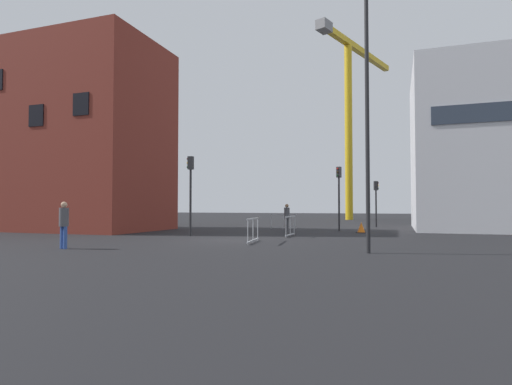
{
  "coord_description": "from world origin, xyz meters",
  "views": [
    {
      "loc": [
        7.41,
        -17.9,
        1.58
      ],
      "look_at": [
        0.0,
        3.66,
        2.35
      ],
      "focal_mm": 29.14,
      "sensor_mm": 36.0,
      "label": 1
    }
  ],
  "objects_px": {
    "pedestrian_walking": "(64,221)",
    "pedestrian_waiting": "(287,216)",
    "construction_crane": "(350,97)",
    "traffic_light_island": "(339,188)",
    "traffic_light_corner": "(376,196)",
    "streetlamp_tall": "(373,93)",
    "traffic_cone_on_verge": "(361,228)",
    "traffic_light_crosswalk": "(190,183)"
  },
  "relations": [
    {
      "from": "traffic_light_corner",
      "to": "traffic_light_crosswalk",
      "type": "xyz_separation_m",
      "value": [
        -8.96,
        -13.21,
        0.46
      ]
    },
    {
      "from": "traffic_light_crosswalk",
      "to": "pedestrian_waiting",
      "type": "distance_m",
      "value": 6.79
    },
    {
      "from": "construction_crane",
      "to": "traffic_cone_on_verge",
      "type": "distance_m",
      "value": 29.28
    },
    {
      "from": "traffic_light_corner",
      "to": "pedestrian_waiting",
      "type": "height_order",
      "value": "traffic_light_corner"
    },
    {
      "from": "streetlamp_tall",
      "to": "construction_crane",
      "type": "bearing_deg",
      "value": 97.22
    },
    {
      "from": "streetlamp_tall",
      "to": "pedestrian_waiting",
      "type": "xyz_separation_m",
      "value": [
        -5.82,
        10.68,
        -4.42
      ]
    },
    {
      "from": "pedestrian_walking",
      "to": "pedestrian_waiting",
      "type": "xyz_separation_m",
      "value": [
        5.26,
        12.76,
        -0.01
      ]
    },
    {
      "from": "traffic_light_crosswalk",
      "to": "traffic_light_island",
      "type": "height_order",
      "value": "traffic_light_crosswalk"
    },
    {
      "from": "pedestrian_walking",
      "to": "pedestrian_waiting",
      "type": "height_order",
      "value": "pedestrian_walking"
    },
    {
      "from": "traffic_light_corner",
      "to": "traffic_light_crosswalk",
      "type": "height_order",
      "value": "traffic_light_crosswalk"
    },
    {
      "from": "traffic_light_island",
      "to": "traffic_light_corner",
      "type": "bearing_deg",
      "value": 71.51
    },
    {
      "from": "traffic_cone_on_verge",
      "to": "construction_crane",
      "type": "bearing_deg",
      "value": 97.39
    },
    {
      "from": "traffic_light_corner",
      "to": "pedestrian_walking",
      "type": "distance_m",
      "value": 23.21
    },
    {
      "from": "pedestrian_waiting",
      "to": "traffic_cone_on_verge",
      "type": "relative_size",
      "value": 2.73
    },
    {
      "from": "streetlamp_tall",
      "to": "pedestrian_waiting",
      "type": "relative_size",
      "value": 5.4
    },
    {
      "from": "construction_crane",
      "to": "streetlamp_tall",
      "type": "height_order",
      "value": "construction_crane"
    },
    {
      "from": "traffic_light_corner",
      "to": "pedestrian_waiting",
      "type": "distance_m",
      "value": 9.55
    },
    {
      "from": "pedestrian_waiting",
      "to": "streetlamp_tall",
      "type": "bearing_deg",
      "value": -61.44
    },
    {
      "from": "traffic_light_island",
      "to": "construction_crane",
      "type": "bearing_deg",
      "value": 94.24
    },
    {
      "from": "traffic_light_island",
      "to": "pedestrian_waiting",
      "type": "xyz_separation_m",
      "value": [
        -2.96,
        -2.0,
        -1.77
      ]
    },
    {
      "from": "streetlamp_tall",
      "to": "pedestrian_waiting",
      "type": "bearing_deg",
      "value": 118.56
    },
    {
      "from": "construction_crane",
      "to": "traffic_light_island",
      "type": "relative_size",
      "value": 5.29
    },
    {
      "from": "construction_crane",
      "to": "traffic_cone_on_verge",
      "type": "bearing_deg",
      "value": -82.61
    },
    {
      "from": "construction_crane",
      "to": "traffic_cone_on_verge",
      "type": "height_order",
      "value": "construction_crane"
    },
    {
      "from": "streetlamp_tall",
      "to": "traffic_light_island",
      "type": "xyz_separation_m",
      "value": [
        -2.86,
        12.68,
        -2.66
      ]
    },
    {
      "from": "traffic_light_island",
      "to": "pedestrian_walking",
      "type": "xyz_separation_m",
      "value": [
        -8.21,
        -14.76,
        -1.75
      ]
    },
    {
      "from": "pedestrian_walking",
      "to": "pedestrian_waiting",
      "type": "distance_m",
      "value": 13.8
    },
    {
      "from": "traffic_light_corner",
      "to": "traffic_light_island",
      "type": "bearing_deg",
      "value": -108.49
    },
    {
      "from": "streetlamp_tall",
      "to": "traffic_light_corner",
      "type": "distance_m",
      "value": 18.98
    },
    {
      "from": "traffic_light_crosswalk",
      "to": "pedestrian_waiting",
      "type": "xyz_separation_m",
      "value": [
        3.99,
        5.18,
        -1.84
      ]
    },
    {
      "from": "traffic_light_corner",
      "to": "traffic_light_crosswalk",
      "type": "distance_m",
      "value": 15.97
    },
    {
      "from": "pedestrian_walking",
      "to": "pedestrian_waiting",
      "type": "bearing_deg",
      "value": 67.61
    },
    {
      "from": "traffic_light_corner",
      "to": "pedestrian_waiting",
      "type": "xyz_separation_m",
      "value": [
        -4.97,
        -8.03,
        -1.38
      ]
    },
    {
      "from": "traffic_light_crosswalk",
      "to": "pedestrian_walking",
      "type": "relative_size",
      "value": 2.43
    },
    {
      "from": "traffic_light_island",
      "to": "traffic_light_crosswalk",
      "type": "bearing_deg",
      "value": -134.06
    },
    {
      "from": "pedestrian_walking",
      "to": "traffic_cone_on_verge",
      "type": "relative_size",
      "value": 2.77
    },
    {
      "from": "construction_crane",
      "to": "traffic_light_island",
      "type": "xyz_separation_m",
      "value": [
        1.77,
        -23.82,
        -12.08
      ]
    },
    {
      "from": "streetlamp_tall",
      "to": "traffic_light_corner",
      "type": "height_order",
      "value": "streetlamp_tall"
    },
    {
      "from": "traffic_light_corner",
      "to": "traffic_light_crosswalk",
      "type": "bearing_deg",
      "value": -124.17
    },
    {
      "from": "construction_crane",
      "to": "pedestrian_waiting",
      "type": "distance_m",
      "value": 29.32
    },
    {
      "from": "traffic_light_crosswalk",
      "to": "pedestrian_walking",
      "type": "bearing_deg",
      "value": -99.48
    },
    {
      "from": "streetlamp_tall",
      "to": "traffic_light_crosswalk",
      "type": "bearing_deg",
      "value": 150.7
    }
  ]
}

